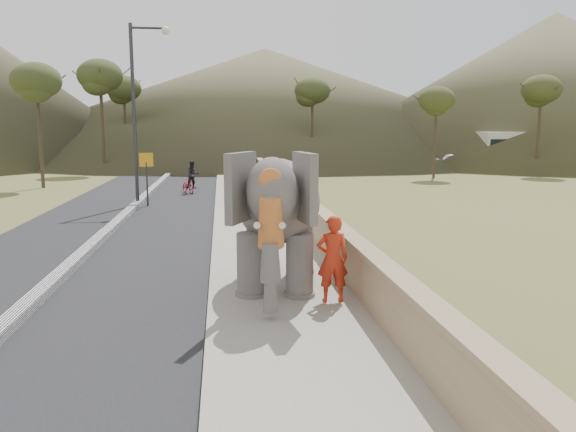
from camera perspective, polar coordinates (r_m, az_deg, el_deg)
The scene contains 14 objects.
ground at distance 9.57m, azimuth 0.86°, elevation -12.90°, with size 160.00×160.00×0.00m, color olive.
road at distance 19.50m, azimuth -17.94°, elevation -1.86°, with size 7.00×120.00×0.03m, color black.
median at distance 19.48m, azimuth -17.96°, elevation -1.59°, with size 0.35×120.00×0.22m, color black.
walkway at distance 19.15m, azimuth -3.11°, elevation -1.44°, with size 3.00×120.00×0.15m, color #9E9687.
parapet at distance 19.24m, azimuth 1.78°, elevation 0.06°, with size 0.30×120.00×1.10m, color tan.
lamppost at distance 26.21m, azimuth -14.76°, elevation 11.66°, with size 1.76×0.36×8.00m.
signboard at distance 25.82m, azimuth -14.18°, elevation 4.55°, with size 0.60×0.08×2.40m.
distant_car at distance 47.73m, azimuth 17.00°, elevation 5.31°, with size 1.70×4.23×1.44m, color silver.
bus_white at distance 51.09m, azimuth 24.66°, elevation 6.04°, with size 2.50×11.00×3.10m, color silver.
hill_right at distance 71.39m, azimuth 25.20°, elevation 11.85°, with size 56.00×56.00×16.00m, color brown.
hill_far at distance 79.10m, azimuth -2.33°, elevation 11.62°, with size 80.00×80.00×14.00m, color brown.
elephant_and_man at distance 12.15m, azimuth -1.00°, elevation -0.33°, with size 2.59×4.26×2.90m.
motorcyclist at distance 30.47m, azimuth -9.88°, elevation 3.55°, with size 1.26×1.64×1.75m.
trees at distance 39.45m, azimuth -1.46°, elevation 9.46°, with size 48.31×40.40×8.74m.
Camera 1 is at (-1.18, -8.79, 3.59)m, focal length 35.00 mm.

